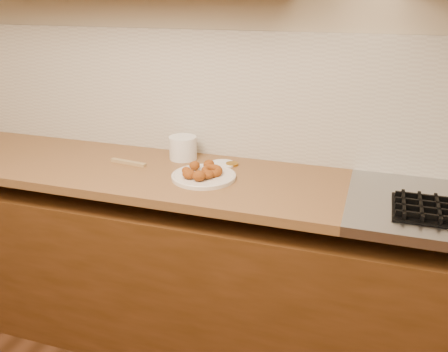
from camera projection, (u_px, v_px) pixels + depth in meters
The scene contains 11 objects.
wall_back at pixel (251, 64), 2.18m from camera, with size 4.00×0.02×2.70m, color tan.
base_cabinet at pixel (230, 279), 2.26m from camera, with size 3.60×0.60×0.77m, color #522D14.
butcher_block at pixel (101, 167), 2.27m from camera, with size 2.30×0.62×0.04m, color brown.
backsplash at pixel (250, 97), 2.22m from camera, with size 3.60×0.02×0.60m, color beige.
donut_plate at pixel (204, 176), 2.07m from camera, with size 0.28×0.28×0.02m, color silver.
ring_donut at pixel (212, 171), 2.07m from camera, with size 0.10×0.10×0.03m, color #833707.
fried_dough_chunks at pixel (198, 171), 2.05m from camera, with size 0.17×0.22×0.05m.
plastic_tub at pixel (183, 148), 2.30m from camera, with size 0.13×0.13×0.11m, color silver.
tub_lid at pixel (222, 164), 2.24m from camera, with size 0.12×0.12×0.01m, color white.
brass_jar_lid at pixel (232, 164), 2.23m from camera, with size 0.06×0.06×0.01m, color #A6771F.
wooden_utensil at pixel (128, 163), 2.24m from camera, with size 0.19×0.02×0.01m, color #A08454.
Camera 1 is at (0.58, -0.14, 1.67)m, focal length 38.00 mm.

